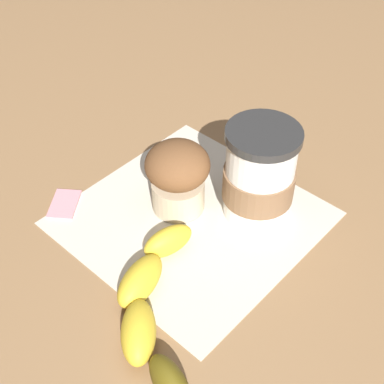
% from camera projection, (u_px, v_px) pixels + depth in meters
% --- Properties ---
extents(ground_plane, '(3.00, 3.00, 0.00)m').
position_uv_depth(ground_plane, '(192.00, 218.00, 0.64)').
color(ground_plane, '#936D47').
extents(paper_napkin, '(0.31, 0.31, 0.00)m').
position_uv_depth(paper_napkin, '(192.00, 218.00, 0.64)').
color(paper_napkin, beige).
rests_on(paper_napkin, ground_plane).
extents(coffee_cup, '(0.09, 0.09, 0.12)m').
position_uv_depth(coffee_cup, '(259.00, 175.00, 0.62)').
color(coffee_cup, white).
rests_on(coffee_cup, paper_napkin).
extents(muffin, '(0.08, 0.08, 0.09)m').
position_uv_depth(muffin, '(178.00, 175.00, 0.63)').
color(muffin, beige).
rests_on(muffin, paper_napkin).
extents(banana, '(0.19, 0.15, 0.03)m').
position_uv_depth(banana, '(151.00, 305.00, 0.53)').
color(banana, gold).
rests_on(banana, paper_napkin).
extents(sugar_packet, '(0.06, 0.05, 0.01)m').
position_uv_depth(sugar_packet, '(64.00, 203.00, 0.66)').
color(sugar_packet, pink).
rests_on(sugar_packet, ground_plane).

